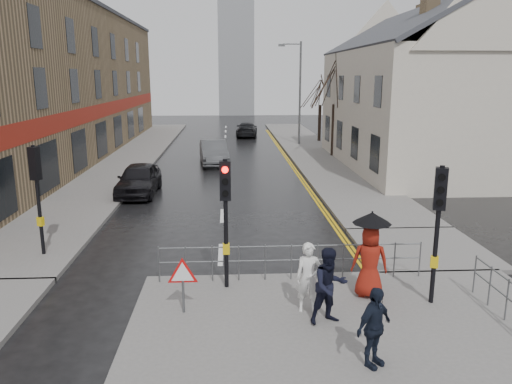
{
  "coord_description": "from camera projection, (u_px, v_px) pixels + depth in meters",
  "views": [
    {
      "loc": [
        0.3,
        -12.02,
        5.55
      ],
      "look_at": [
        1.2,
        4.28,
        1.73
      ],
      "focal_mm": 35.0,
      "sensor_mm": 36.0,
      "label": 1
    }
  ],
  "objects": [
    {
      "name": "pavement_bridge_right",
      "position": [
        421.0,
        249.0,
        16.19
      ],
      "size": [
        4.0,
        4.2,
        0.14
      ],
      "primitive_type": "cube",
      "color": "#605E5B",
      "rests_on": "ground"
    },
    {
      "name": "tree_near",
      "position": [
        335.0,
        82.0,
        33.56
      ],
      "size": [
        2.4,
        2.4,
        6.58
      ],
      "color": "black",
      "rests_on": "right_pavement"
    },
    {
      "name": "ground",
      "position": [
        219.0,
        295.0,
        12.94
      ],
      "size": [
        120.0,
        120.0,
        0.0
      ],
      "primitive_type": "plane",
      "color": "black",
      "rests_on": "ground"
    },
    {
      "name": "warning_sign",
      "position": [
        183.0,
        276.0,
        11.48
      ],
      "size": [
        0.8,
        0.07,
        1.35
      ],
      "color": "#595B5E",
      "rests_on": "near_pavement"
    },
    {
      "name": "pedestrian_d",
      "position": [
        374.0,
        327.0,
        9.37
      ],
      "size": [
        0.98,
        0.87,
        1.59
      ],
      "primitive_type": "imported",
      "rotation": [
        0.0,
        0.0,
        0.64
      ],
      "color": "black",
      "rests_on": "near_pavement"
    },
    {
      "name": "guard_railing_front",
      "position": [
        291.0,
        254.0,
        13.43
      ],
      "size": [
        7.14,
        0.04,
        1.0
      ],
      "color": "#595B5E",
      "rests_on": "near_pavement"
    },
    {
      "name": "church_tower",
      "position": [
        236.0,
        51.0,
        71.24
      ],
      "size": [
        5.0,
        5.0,
        18.0
      ],
      "primitive_type": "cube",
      "color": "gray",
      "rests_on": "ground"
    },
    {
      "name": "pedestrian_b",
      "position": [
        330.0,
        286.0,
        11.02
      ],
      "size": [
        1.0,
        0.88,
        1.75
      ],
      "primitive_type": "imported",
      "rotation": [
        0.0,
        0.0,
        0.29
      ],
      "color": "black",
      "rests_on": "near_pavement"
    },
    {
      "name": "car_mid",
      "position": [
        214.0,
        152.0,
        31.8
      ],
      "size": [
        2.09,
        4.77,
        1.52
      ],
      "primitive_type": "imported",
      "rotation": [
        0.0,
        0.0,
        0.11
      ],
      "color": "#434547",
      "rests_on": "ground"
    },
    {
      "name": "building_right_cream",
      "position": [
        423.0,
        89.0,
        29.99
      ],
      "size": [
        9.0,
        16.4,
        10.1
      ],
      "color": "#BEB5A6",
      "rests_on": "ground"
    },
    {
      "name": "traffic_signal_near_right",
      "position": [
        439.0,
        211.0,
        11.68
      ],
      "size": [
        0.34,
        0.33,
        3.4
      ],
      "color": "black",
      "rests_on": "near_pavement"
    },
    {
      "name": "right_pavement",
      "position": [
        311.0,
        150.0,
        37.58
      ],
      "size": [
        4.0,
        40.0,
        0.14
      ],
      "primitive_type": "cube",
      "color": "#605E5B",
      "rests_on": "ground"
    },
    {
      "name": "street_lamp",
      "position": [
        298.0,
        86.0,
        39.4
      ],
      "size": [
        1.83,
        0.25,
        8.0
      ],
      "color": "#595B5E",
      "rests_on": "right_pavement"
    },
    {
      "name": "building_left_terrace",
      "position": [
        40.0,
        84.0,
        32.54
      ],
      "size": [
        8.0,
        42.0,
        10.0
      ],
      "primitive_type": "cube",
      "color": "#907653",
      "rests_on": "ground"
    },
    {
      "name": "car_parked",
      "position": [
        139.0,
        179.0,
        23.72
      ],
      "size": [
        1.83,
        4.39,
        1.48
      ],
      "primitive_type": "imported",
      "rotation": [
        0.0,
        0.0,
        -0.02
      ],
      "color": "black",
      "rests_on": "ground"
    },
    {
      "name": "tree_far",
      "position": [
        320.0,
        89.0,
        41.52
      ],
      "size": [
        2.4,
        2.4,
        5.64
      ],
      "color": "black",
      "rests_on": "right_pavement"
    },
    {
      "name": "traffic_signal_far_left",
      "position": [
        37.0,
        181.0,
        15.0
      ],
      "size": [
        0.34,
        0.33,
        3.4
      ],
      "color": "black",
      "rests_on": "left_pavement"
    },
    {
      "name": "pedestrian_a",
      "position": [
        309.0,
        278.0,
        11.58
      ],
      "size": [
        0.64,
        0.45,
        1.66
      ],
      "primitive_type": "imported",
      "rotation": [
        0.0,
        0.0,
        -0.09
      ],
      "color": "silver",
      "rests_on": "near_pavement"
    },
    {
      "name": "car_far",
      "position": [
        247.0,
        130.0,
        46.26
      ],
      "size": [
        2.21,
        4.7,
        1.33
      ],
      "primitive_type": "imported",
      "rotation": [
        0.0,
        0.0,
        3.06
      ],
      "color": "black",
      "rests_on": "ground"
    },
    {
      "name": "left_pavement",
      "position": [
        132.0,
        156.0,
        34.93
      ],
      "size": [
        4.0,
        44.0,
        0.14
      ],
      "primitive_type": "cube",
      "color": "#605E5B",
      "rests_on": "ground"
    },
    {
      "name": "pedestrian_with_umbrella",
      "position": [
        370.0,
        252.0,
        12.31
      ],
      "size": [
        0.99,
        0.96,
        2.18
      ],
      "color": "maroon",
      "rests_on": "near_pavement"
    },
    {
      "name": "near_pavement",
      "position": [
        371.0,
        365.0,
        9.68
      ],
      "size": [
        10.0,
        9.0,
        0.14
      ],
      "primitive_type": "cube",
      "color": "#605E5B",
      "rests_on": "ground"
    },
    {
      "name": "traffic_signal_near_left",
      "position": [
        225.0,
        201.0,
        12.58
      ],
      "size": [
        0.28,
        0.27,
        3.4
      ],
      "color": "black",
      "rests_on": "near_pavement"
    }
  ]
}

